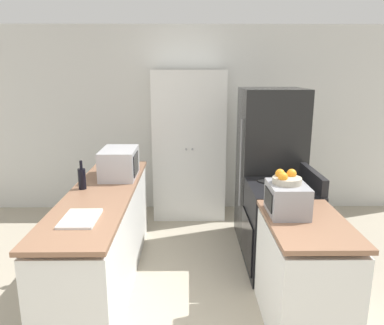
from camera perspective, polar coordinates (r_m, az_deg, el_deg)
The scene contains 11 objects.
wall_back at distance 5.37m, azimuth -0.18°, elevation 6.44°, with size 7.00×0.06×2.60m.
counter_left at distance 3.77m, azimuth -13.36°, elevation -11.06°, with size 0.60×2.38×0.90m.
counter_right at distance 3.18m, azimuth 16.64°, elevation -16.27°, with size 0.60×0.96×0.90m.
pantry_cabinet at distance 5.11m, azimuth -0.45°, elevation 2.67°, with size 0.96×0.55×2.00m.
stove at distance 3.90m, azimuth 13.29°, elevation -9.76°, with size 0.66×0.71×1.06m.
refrigerator at distance 4.45m, azimuth 11.71°, elevation -0.66°, with size 0.72×0.69×1.80m.
microwave at distance 4.01m, azimuth -11.01°, elevation -0.10°, with size 0.36×0.52×0.30m.
wine_bottle at distance 3.70m, azimuth -16.42°, elevation -2.30°, with size 0.07×0.07×0.28m.
toaster_oven at distance 3.03m, azimuth 14.28°, elevation -5.42°, with size 0.30×0.37×0.24m.
fruit_bowl at distance 3.00m, azimuth 14.17°, elevation -2.39°, with size 0.22×0.22×0.11m.
cutting_board at distance 2.98m, azimuth -16.65°, elevation -8.20°, with size 0.26×0.37×0.02m.
Camera 1 is at (-0.04, -2.03, 2.00)m, focal length 35.00 mm.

